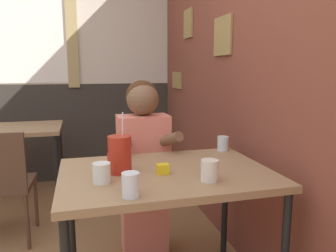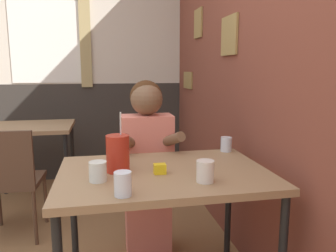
{
  "view_description": "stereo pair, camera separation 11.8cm",
  "coord_description": "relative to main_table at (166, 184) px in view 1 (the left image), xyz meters",
  "views": [
    {
      "loc": [
        0.2,
        -1.14,
        1.27
      ],
      "look_at": [
        0.66,
        0.57,
        0.96
      ],
      "focal_mm": 35.0,
      "sensor_mm": 36.0,
      "label": 1
    },
    {
      "loc": [
        0.32,
        -1.17,
        1.27
      ],
      "look_at": [
        0.66,
        0.57,
        0.96
      ],
      "focal_mm": 35.0,
      "sensor_mm": 36.0,
      "label": 2
    }
  ],
  "objects": [
    {
      "name": "chair_near_window",
      "position": [
        -0.98,
        0.88,
        -0.19
      ],
      "size": [
        0.42,
        0.42,
        0.85
      ],
      "rotation": [
        0.0,
        0.0,
        -0.04
      ],
      "color": "#4C3323",
      "rests_on": "ground_plane"
    },
    {
      "name": "condiment_mustard",
      "position": [
        -0.03,
        -0.04,
        0.09
      ],
      "size": [
        0.06,
        0.04,
        0.05
      ],
      "color": "yellow",
      "rests_on": "main_table"
    },
    {
      "name": "glass_near_pitcher",
      "position": [
        -0.23,
        -0.3,
        0.12
      ],
      "size": [
        0.07,
        0.07,
        0.1
      ],
      "color": "silver",
      "rests_on": "main_table"
    },
    {
      "name": "person_seated",
      "position": [
        -0.02,
        0.55,
        -0.04
      ],
      "size": [
        0.42,
        0.41,
        1.19
      ],
      "color": "#EA7F6B",
      "rests_on": "ground_plane"
    },
    {
      "name": "glass_center",
      "position": [
        -0.33,
        -0.1,
        0.12
      ],
      "size": [
        0.08,
        0.08,
        0.09
      ],
      "color": "silver",
      "rests_on": "main_table"
    },
    {
      "name": "background_table",
      "position": [
        -0.97,
        1.59,
        -0.02
      ],
      "size": [
        0.76,
        0.65,
        0.75
      ],
      "color": "#93704C",
      "rests_on": "ground_plane"
    },
    {
      "name": "cocktail_pitcher",
      "position": [
        -0.23,
        0.03,
        0.16
      ],
      "size": [
        0.12,
        0.12,
        0.31
      ],
      "color": "#B22819",
      "rests_on": "main_table"
    },
    {
      "name": "glass_by_brick",
      "position": [
        0.46,
        0.32,
        0.12
      ],
      "size": [
        0.07,
        0.07,
        0.09
      ],
      "color": "silver",
      "rests_on": "main_table"
    },
    {
      "name": "condiment_ketchup",
      "position": [
        -0.25,
        0.23,
        0.09
      ],
      "size": [
        0.06,
        0.04,
        0.05
      ],
      "color": "#B7140F",
      "rests_on": "main_table"
    },
    {
      "name": "brick_wall_right",
      "position": [
        0.63,
        0.91,
        0.67
      ],
      "size": [
        0.08,
        4.66,
        2.7
      ],
      "color": "brown",
      "rests_on": "ground_plane"
    },
    {
      "name": "glass_far_side",
      "position": [
        0.16,
        -0.2,
        0.12
      ],
      "size": [
        0.08,
        0.08,
        0.1
      ],
      "color": "silver",
      "rests_on": "main_table"
    },
    {
      "name": "back_wall",
      "position": [
        -0.63,
        2.27,
        0.68
      ],
      "size": [
        5.44,
        0.09,
        2.7
      ],
      "color": "beige",
      "rests_on": "ground_plane"
    },
    {
      "name": "main_table",
      "position": [
        0.0,
        0.0,
        0.0
      ],
      "size": [
        1.07,
        0.75,
        0.75
      ],
      "color": "#93704C",
      "rests_on": "ground_plane"
    }
  ]
}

